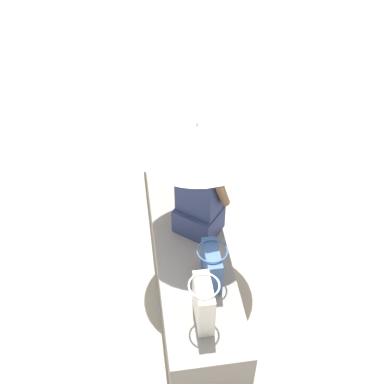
% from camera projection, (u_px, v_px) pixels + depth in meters
% --- Properties ---
extents(ground_plane, '(14.00, 14.00, 0.00)m').
position_uv_depth(ground_plane, '(186.00, 255.00, 4.39)').
color(ground_plane, '#9E9384').
extents(stone_bench, '(2.70, 0.57, 0.47)m').
position_uv_depth(stone_bench, '(186.00, 237.00, 4.23)').
color(stone_bench, gray).
rests_on(stone_bench, ground).
extents(person_seated, '(0.45, 0.49, 0.90)m').
position_uv_depth(person_seated, '(199.00, 194.00, 3.72)').
color(person_seated, navy).
rests_on(person_seated, stone_bench).
extents(parasol, '(0.91, 0.91, 1.00)m').
position_uv_depth(parasol, '(197.00, 137.00, 3.47)').
color(parasol, '#B7B7BC').
rests_on(parasol, stone_bench).
extents(handbag_black, '(0.26, 0.19, 0.32)m').
position_uv_depth(handbag_black, '(174.00, 153.00, 4.49)').
color(handbag_black, brown).
rests_on(handbag_black, stone_bench).
extents(tote_bag_canvas, '(0.28, 0.21, 0.38)m').
position_uv_depth(tote_bag_canvas, '(204.00, 303.00, 3.21)').
color(tote_bag_canvas, silver).
rests_on(tote_bag_canvas, stone_bench).
extents(shoulder_bag_spare, '(0.30, 0.22, 0.32)m').
position_uv_depth(shoulder_bag_spare, '(212.00, 265.00, 3.49)').
color(shoulder_bag_spare, '#335184').
rests_on(shoulder_bag_spare, stone_bench).
extents(magazine, '(0.32, 0.26, 0.01)m').
position_uv_depth(magazine, '(180.00, 144.00, 4.86)').
color(magazine, '#D83866').
rests_on(magazine, stone_bench).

